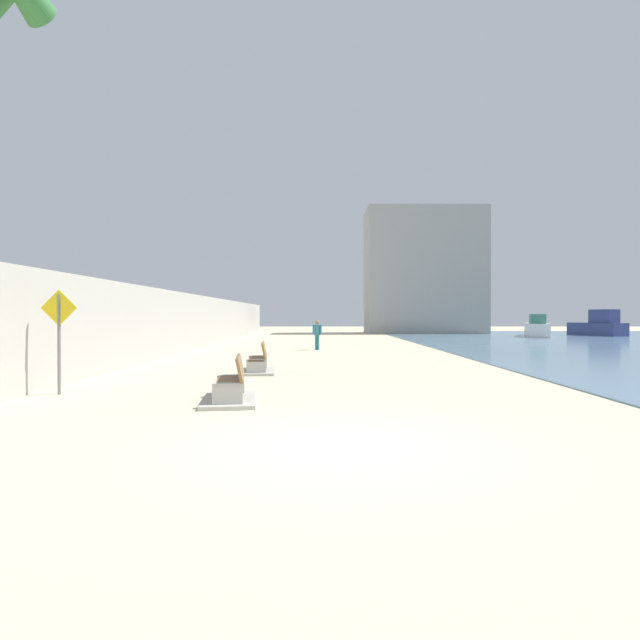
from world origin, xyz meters
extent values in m
plane|color=beige|center=(0.00, 18.00, 0.00)|extent=(120.00, 120.00, 0.00)
cube|color=#ADAAA3|center=(-7.50, 18.00, 1.49)|extent=(0.80, 64.00, 2.98)
cone|color=#2D6B33|center=(-5.87, 1.64, 7.33)|extent=(2.01, 1.05, 1.27)
cube|color=#ADAAA3|center=(-2.18, 2.87, 0.25)|extent=(0.62, 0.27, 0.50)
cube|color=#ADAAA3|center=(-2.36, 4.26, 0.25)|extent=(0.62, 0.27, 0.50)
cube|color=olive|center=(-2.27, 3.56, 0.45)|extent=(0.70, 1.65, 0.06)
cube|color=olive|center=(-2.04, 3.59, 0.73)|extent=(0.36, 1.61, 0.50)
cube|color=#ADAAA3|center=(-2.27, 3.56, 0.04)|extent=(1.36, 2.22, 0.08)
cube|color=#ADAAA3|center=(-2.31, 8.47, 0.25)|extent=(0.61, 0.25, 0.50)
cube|color=#ADAAA3|center=(-2.43, 9.86, 0.25)|extent=(0.61, 0.25, 0.50)
cube|color=olive|center=(-2.37, 9.16, 0.45)|extent=(0.63, 1.64, 0.06)
cube|color=olive|center=(-2.14, 9.18, 0.73)|extent=(0.30, 1.61, 0.50)
cube|color=#ADAAA3|center=(-2.37, 9.16, 0.04)|extent=(1.27, 2.19, 0.08)
cylinder|color=teal|center=(-0.55, 20.01, 0.39)|extent=(0.12, 0.12, 0.79)
cylinder|color=teal|center=(-0.43, 19.96, 0.39)|extent=(0.12, 0.12, 0.79)
cube|color=teal|center=(-0.49, 19.99, 1.07)|extent=(0.37, 0.30, 0.56)
sphere|color=#936B4C|center=(-0.49, 19.99, 1.48)|extent=(0.21, 0.21, 0.21)
cylinder|color=teal|center=(-0.69, 20.08, 1.10)|extent=(0.09, 0.09, 0.50)
cylinder|color=teal|center=(-0.29, 19.90, 1.10)|extent=(0.09, 0.09, 0.50)
cube|color=white|center=(18.42, 37.00, 0.60)|extent=(4.02, 7.64, 1.11)
cube|color=#337060|center=(18.05, 35.93, 1.55)|extent=(2.17, 3.50, 0.80)
cube|color=navy|center=(24.59, 38.75, 0.61)|extent=(3.33, 5.42, 1.15)
cube|color=navy|center=(24.84, 38.02, 1.78)|extent=(1.90, 2.54, 1.19)
cylinder|color=slate|center=(-6.41, 4.58, 1.16)|extent=(0.08, 0.08, 2.32)
cube|color=yellow|center=(-6.41, 4.58, 2.02)|extent=(0.85, 0.03, 0.85)
cube|color=#9E9E99|center=(10.47, 46.00, 6.41)|extent=(12.00, 6.00, 12.82)
camera|label=1|loc=(-0.33, -7.33, 1.84)|focal=28.77mm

